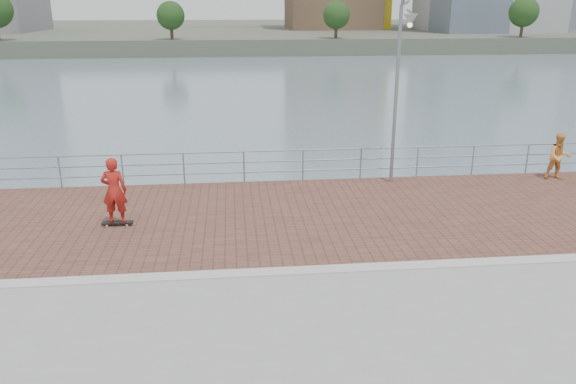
{
  "coord_description": "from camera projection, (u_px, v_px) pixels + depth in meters",
  "views": [
    {
      "loc": [
        -1.38,
        -11.68,
        5.99
      ],
      "look_at": [
        0.0,
        2.0,
        1.3
      ],
      "focal_mm": 35.0,
      "sensor_mm": 36.0,
      "label": 1
    }
  ],
  "objects": [
    {
      "name": "water",
      "position": [
        296.0,
        346.0,
        13.7
      ],
      "size": [
        400.0,
        400.0,
        0.0
      ],
      "primitive_type": "plane",
      "color": "slate",
      "rests_on": "ground"
    },
    {
      "name": "guardrail",
      "position": [
        274.0,
        162.0,
        19.43
      ],
      "size": [
        39.06,
        0.06,
        1.13
      ],
      "color": "#8C9EA8",
      "rests_on": "brick_lane"
    },
    {
      "name": "shoreline_trees",
      "position": [
        146.0,
        13.0,
        82.87
      ],
      "size": [
        109.71,
        5.16,
        6.88
      ],
      "color": "#473323",
      "rests_on": "far_shore"
    },
    {
      "name": "bystander",
      "position": [
        559.0,
        157.0,
        19.57
      ],
      "size": [
        0.89,
        0.74,
        1.64
      ],
      "primitive_type": "imported",
      "rotation": [
        0.0,
        0.0,
        -0.16
      ],
      "color": "#EC9B45",
      "rests_on": "brick_lane"
    },
    {
      "name": "skateboard",
      "position": [
        117.0,
        223.0,
        15.73
      ],
      "size": [
        0.86,
        0.25,
        0.1
      ],
      "rotation": [
        0.0,
        0.0,
        -0.04
      ],
      "color": "black",
      "rests_on": "brick_lane"
    },
    {
      "name": "brick_lane",
      "position": [
        283.0,
        216.0,
        16.45
      ],
      "size": [
        40.0,
        6.8,
        0.02
      ],
      "primitive_type": "cube",
      "color": "brown",
      "rests_on": "seawall"
    },
    {
      "name": "curb",
      "position": [
        297.0,
        271.0,
        13.05
      ],
      "size": [
        40.0,
        0.4,
        0.06
      ],
      "primitive_type": "cube",
      "color": "#B7B5AD",
      "rests_on": "seawall"
    },
    {
      "name": "skateboarder",
      "position": [
        114.0,
        191.0,
        15.42
      ],
      "size": [
        0.7,
        0.48,
        1.88
      ],
      "primitive_type": "imported",
      "rotation": [
        0.0,
        0.0,
        3.11
      ],
      "color": "#B01F17",
      "rests_on": "skateboard"
    },
    {
      "name": "street_lamp",
      "position": [
        402.0,
        60.0,
        17.8
      ],
      "size": [
        0.43,
        1.26,
        5.93
      ],
      "color": "gray",
      "rests_on": "brick_lane"
    },
    {
      "name": "far_shore",
      "position": [
        235.0,
        32.0,
        128.66
      ],
      "size": [
        320.0,
        95.0,
        2.5
      ],
      "primitive_type": "cube",
      "color": "#4C5142",
      "rests_on": "ground"
    }
  ]
}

